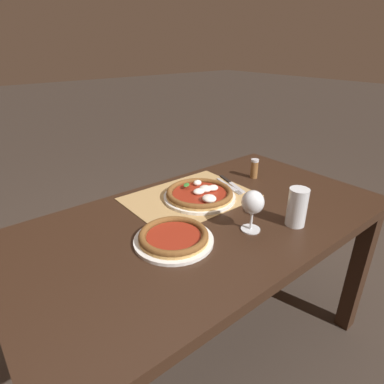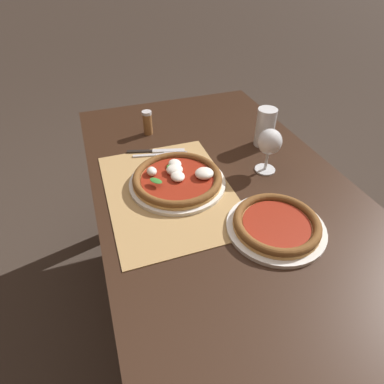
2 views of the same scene
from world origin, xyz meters
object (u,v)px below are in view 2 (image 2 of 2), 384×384
Objects in this scene: knife at (156,151)px; pizza_far at (276,225)px; pint_glass at (265,128)px; pepper_shaker at (148,123)px; fork at (161,155)px; wine_glass at (269,144)px; pizza_near at (178,179)px.

pizza_far is at bearing 23.46° from knife.
knife is at bearing -100.81° from pint_glass.
knife is 0.16m from pepper_shaker.
knife is at bearing -2.22° from pepper_shaker.
pepper_shaker is (-0.15, 0.01, 0.04)m from knife.
pint_glass is 1.49× the size of pepper_shaker.
pint_glass reaches higher than fork.
pizza_far is 0.30m from wine_glass.
fork is at bearing -96.94° from pint_glass.
pepper_shaker reaches higher than knife.
pint_glass is at bearing 83.06° from fork.
wine_glass is (-0.26, 0.11, 0.09)m from pizza_far.
pint_glass is 0.69× the size of knife.
pint_glass is at bearing 155.67° from pizza_far.
knife is at bearing -156.54° from pizza_far.
wine_glass is 0.50m from pepper_shaker.
pizza_near is 0.32m from wine_glass.
knife is at bearing -174.79° from pizza_near.
pizza_far is 1.29× the size of knife.
pizza_near is at bearing 2.72° from fork.
pizza_far is 1.88× the size of pint_glass.
pizza_far is 2.82× the size of pepper_shaker.
pizza_far is 1.76× the size of wine_glass.
fork is (-0.19, -0.01, -0.02)m from pizza_near.
wine_glass is 0.73× the size of knife.
fork is at bearing 20.11° from knife.
wine_glass reaches higher than pint_glass.
fork is (-0.05, -0.39, -0.06)m from pint_glass.
pizza_far reaches higher than knife.
fork is at bearing -156.34° from pizza_far.
pint_glass is (-0.16, 0.08, -0.04)m from wine_glass.
knife is (-0.23, -0.33, -0.10)m from wine_glass.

